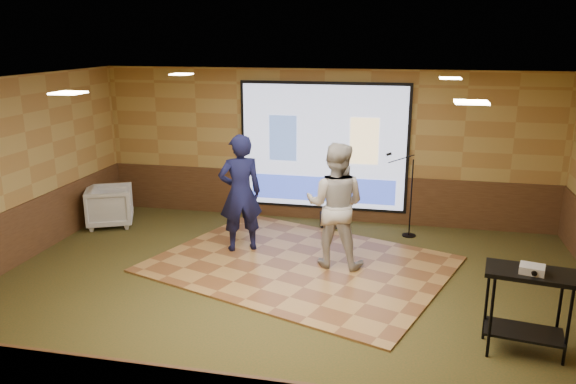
% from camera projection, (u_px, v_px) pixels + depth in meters
% --- Properties ---
extents(ground, '(9.00, 9.00, 0.00)m').
position_uv_depth(ground, '(285.00, 293.00, 8.15)').
color(ground, '#313C1B').
rests_on(ground, ground).
extents(room_shell, '(9.04, 7.04, 3.02)m').
position_uv_depth(room_shell, '(285.00, 151.00, 7.58)').
color(room_shell, '#AF9049').
rests_on(room_shell, ground).
extents(wainscot_back, '(9.00, 0.04, 0.95)m').
position_uv_depth(wainscot_back, '(323.00, 197.00, 11.29)').
color(wainscot_back, '#442A16').
rests_on(wainscot_back, ground).
extents(wainscot_left, '(0.04, 7.00, 0.95)m').
position_uv_depth(wainscot_left, '(11.00, 239.00, 8.93)').
color(wainscot_left, '#442A16').
rests_on(wainscot_left, ground).
extents(projector_screen, '(3.32, 0.06, 2.52)m').
position_uv_depth(projector_screen, '(323.00, 148.00, 10.99)').
color(projector_screen, black).
rests_on(projector_screen, room_shell).
extents(downlight_nw, '(0.32, 0.32, 0.02)m').
position_uv_depth(downlight_nw, '(181.00, 74.00, 9.49)').
color(downlight_nw, '#FEEABE').
rests_on(downlight_nw, room_shell).
extents(downlight_ne, '(0.32, 0.32, 0.02)m').
position_uv_depth(downlight_ne, '(450.00, 78.00, 8.60)').
color(downlight_ne, '#FEEABE').
rests_on(downlight_ne, room_shell).
extents(downlight_sw, '(0.32, 0.32, 0.02)m').
position_uv_depth(downlight_sw, '(68.00, 93.00, 6.38)').
color(downlight_sw, '#FEEABE').
rests_on(downlight_sw, room_shell).
extents(downlight_se, '(0.32, 0.32, 0.02)m').
position_uv_depth(downlight_se, '(471.00, 102.00, 5.49)').
color(downlight_se, '#FEEABE').
rests_on(downlight_se, room_shell).
extents(dance_floor, '(5.35, 4.70, 0.03)m').
position_uv_depth(dance_floor, '(300.00, 264.00, 9.12)').
color(dance_floor, '#A8773D').
rests_on(dance_floor, ground).
extents(player_left, '(0.87, 0.77, 2.01)m').
position_uv_depth(player_left, '(240.00, 193.00, 9.46)').
color(player_left, '#13153C').
rests_on(player_left, dance_floor).
extents(player_right, '(1.04, 0.84, 2.00)m').
position_uv_depth(player_right, '(335.00, 205.00, 8.82)').
color(player_right, '#BCB5AC').
rests_on(player_right, dance_floor).
extents(av_table, '(0.97, 0.51, 1.03)m').
position_uv_depth(av_table, '(528.00, 295.00, 6.43)').
color(av_table, black).
rests_on(av_table, ground).
extents(projector, '(0.31, 0.28, 0.09)m').
position_uv_depth(projector, '(532.00, 269.00, 6.30)').
color(projector, silver).
rests_on(projector, av_table).
extents(mic_stand, '(0.62, 0.25, 1.58)m').
position_uv_depth(mic_stand, '(407.00, 210.00, 10.34)').
color(mic_stand, black).
rests_on(mic_stand, ground).
extents(banquet_chair, '(1.13, 1.12, 0.78)m').
position_uv_depth(banquet_chair, '(110.00, 206.00, 10.95)').
color(banquet_chair, gray).
rests_on(banquet_chair, ground).
extents(duffel_bag, '(0.49, 0.39, 0.27)m').
position_uv_depth(duffel_bag, '(332.00, 220.00, 10.93)').
color(duffel_bag, black).
rests_on(duffel_bag, ground).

